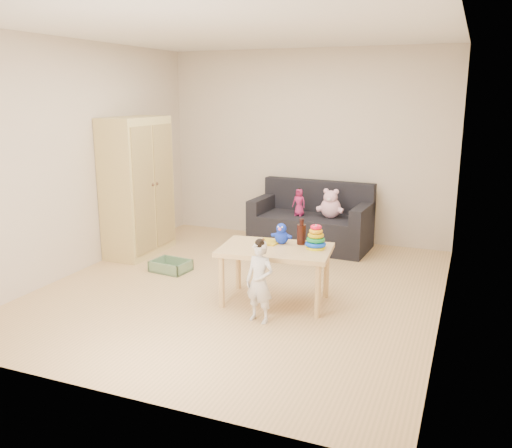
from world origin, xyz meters
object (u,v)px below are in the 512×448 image
at_px(sofa, 310,231).
at_px(play_table, 275,275).
at_px(wardrobe, 137,187).
at_px(toddler, 260,283).

height_order(sofa, play_table, play_table).
relative_size(sofa, play_table, 1.45).
relative_size(wardrobe, play_table, 1.63).
height_order(sofa, toddler, toddler).
height_order(wardrobe, toddler, wardrobe).
height_order(wardrobe, sofa, wardrobe).
distance_m(sofa, toddler, 2.53).
xyz_separation_m(play_table, toddler, (0.03, -0.49, 0.09)).
bearing_deg(play_table, sofa, 96.70).
bearing_deg(toddler, sofa, 106.78).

